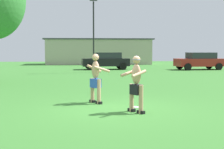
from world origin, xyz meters
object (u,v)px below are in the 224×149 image
at_px(frisbee, 136,107).
at_px(car_red_near_post, 199,61).
at_px(lamp_post, 94,27).
at_px(car_black_mid_lot, 106,61).
at_px(player_in_blue, 96,77).
at_px(player_with_cap, 136,81).

relative_size(frisbee, car_red_near_post, 0.06).
relative_size(frisbee, lamp_post, 0.05).
distance_m(frisbee, car_black_mid_lot, 19.90).
bearing_deg(car_red_near_post, player_in_blue, -120.58).
bearing_deg(frisbee, lamp_post, 92.38).
xyz_separation_m(player_in_blue, frisbee, (1.24, -1.00, -0.90)).
bearing_deg(player_with_cap, frisbee, 80.80).
height_order(car_red_near_post, car_black_mid_lot, same).
relative_size(player_in_blue, car_black_mid_lot, 0.39).
bearing_deg(player_with_cap, car_red_near_post, 64.38).
relative_size(player_in_blue, lamp_post, 0.29).
relative_size(player_with_cap, player_in_blue, 0.99).
bearing_deg(car_black_mid_lot, frisbee, -91.92).
bearing_deg(car_black_mid_lot, player_with_cap, -92.20).
height_order(frisbee, car_black_mid_lot, car_black_mid_lot).
xyz_separation_m(player_with_cap, frisbee, (0.13, 0.81, -0.92)).
bearing_deg(car_black_mid_lot, player_in_blue, -95.75).
distance_m(car_red_near_post, lamp_post, 10.66).
bearing_deg(car_red_near_post, frisbee, -116.25).
distance_m(player_with_cap, lamp_post, 16.80).
height_order(player_with_cap, lamp_post, lamp_post).
bearing_deg(lamp_post, car_red_near_post, 16.44).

